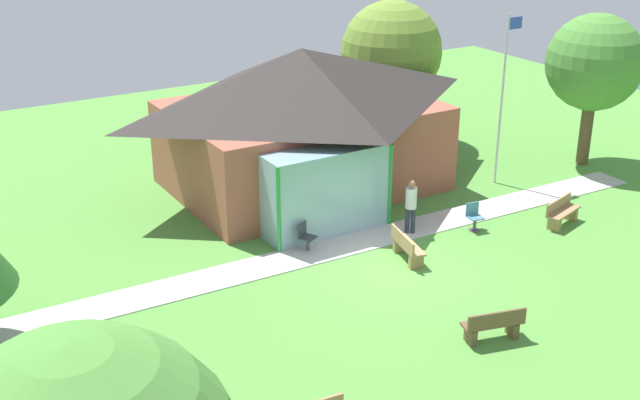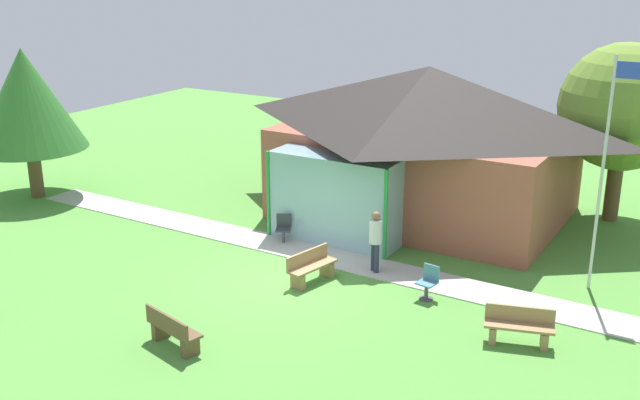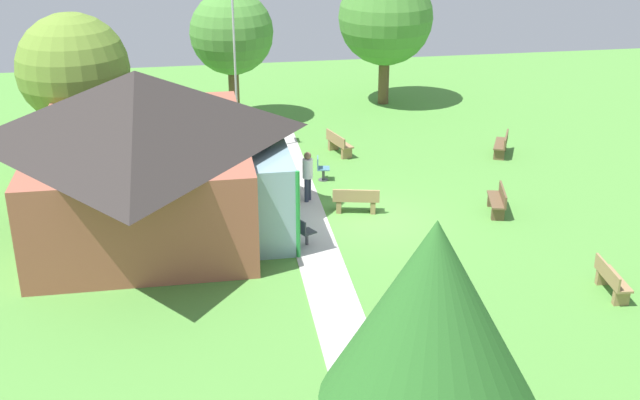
% 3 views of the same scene
% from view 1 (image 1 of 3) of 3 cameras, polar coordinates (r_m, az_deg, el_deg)
% --- Properties ---
extents(ground_plane, '(44.00, 44.00, 0.00)m').
position_cam_1_polar(ground_plane, '(22.95, 5.14, -4.81)').
color(ground_plane, '#54933D').
extents(pavilion, '(9.66, 8.02, 4.85)m').
position_cam_1_polar(pavilion, '(27.75, -1.23, 5.80)').
color(pavilion, '#A35642').
rests_on(pavilion, ground_plane).
extents(footpath, '(22.00, 1.69, 0.03)m').
position_cam_1_polar(footpath, '(24.35, 2.49, -3.01)').
color(footpath, '#BCB7B2').
rests_on(footpath, ground_plane).
extents(flagpole, '(0.64, 0.08, 5.96)m').
position_cam_1_polar(flagpole, '(28.63, 12.69, 7.33)').
color(flagpole, silver).
rests_on(flagpole, ground_plane).
extents(bench_rear_near_path, '(0.75, 1.56, 0.84)m').
position_cam_1_polar(bench_rear_near_path, '(23.31, 6.08, -3.30)').
color(bench_rear_near_path, '#9E7A51').
rests_on(bench_rear_near_path, ground_plane).
extents(bench_mid_right, '(1.56, 0.85, 0.84)m').
position_cam_1_polar(bench_mid_right, '(26.51, 16.57, -0.86)').
color(bench_mid_right, '#9E7A51').
rests_on(bench_mid_right, ground_plane).
extents(bench_front_center, '(1.56, 0.79, 0.84)m').
position_cam_1_polar(bench_front_center, '(19.86, 12.03, -8.60)').
color(bench_front_center, brown).
rests_on(bench_front_center, ground_plane).
extents(patio_chair_lawn_spare, '(0.50, 0.50, 0.86)m').
position_cam_1_polar(patio_chair_lawn_spare, '(25.50, 10.73, -1.20)').
color(patio_chair_lawn_spare, teal).
rests_on(patio_chair_lawn_spare, ground_plane).
extents(patio_chair_porch_left, '(0.59, 0.59, 0.86)m').
position_cam_1_polar(patio_chair_porch_left, '(23.71, -1.00, -2.66)').
color(patio_chair_porch_left, '#33383D').
rests_on(patio_chair_porch_left, ground_plane).
extents(visitor_on_path, '(0.34, 0.34, 1.74)m').
position_cam_1_polar(visitor_on_path, '(24.71, 6.38, -0.19)').
color(visitor_on_path, '#2D3347').
rests_on(visitor_on_path, ground_plane).
extents(tree_behind_pavilion_right, '(3.97, 3.97, 5.68)m').
position_cam_1_polar(tree_behind_pavilion_right, '(32.48, 5.02, 10.29)').
color(tree_behind_pavilion_right, brown).
rests_on(tree_behind_pavilion_right, ground_plane).
extents(tree_east_hedge, '(3.51, 3.51, 5.62)m').
position_cam_1_polar(tree_east_hedge, '(31.35, 18.66, 9.07)').
color(tree_east_hedge, brown).
rests_on(tree_east_hedge, ground_plane).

